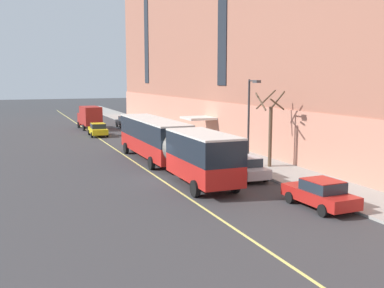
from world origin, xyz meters
TOP-DOWN VIEW (x-y plane):
  - ground_plane at (0.00, 0.00)m, footprint 260.00×260.00m
  - sidewalk at (8.66, 3.00)m, footprint 4.38×160.00m
  - city_bus at (1.36, 3.44)m, footprint 2.97×19.96m
  - parked_car_red_0 at (5.25, 14.36)m, footprint 2.10×4.31m
  - parked_car_silver_1 at (5.13, -1.75)m, footprint 2.06×4.68m
  - parked_car_black_2 at (5.27, 33.60)m, footprint 2.00×4.34m
  - parked_car_navy_3 at (5.18, 4.74)m, footprint 2.00×4.34m
  - parked_car_green_4 at (5.31, 20.98)m, footprint 2.13×4.49m
  - parked_car_red_6 at (5.42, -9.57)m, footprint 2.16×4.46m
  - box_truck at (0.24, 32.83)m, footprint 2.53×6.54m
  - taxi_cab at (-0.06, 25.23)m, footprint 2.12×4.39m
  - street_tree_mid_block at (8.61, 0.68)m, footprint 1.87×1.81m
  - street_lamp at (7.08, 1.05)m, footprint 0.36×1.48m
  - fire_hydrant at (6.98, 4.88)m, footprint 0.42×0.24m
  - lane_centerline at (-0.34, 3.00)m, footprint 0.16×140.00m

SIDE VIEW (x-z plane):
  - ground_plane at x=0.00m, z-range 0.00..0.00m
  - lane_centerline at x=-0.34m, z-range 0.00..0.01m
  - sidewalk at x=8.66m, z-range 0.00..0.15m
  - fire_hydrant at x=6.98m, z-range 0.13..0.85m
  - parked_car_navy_3 at x=5.18m, z-range 0.00..1.56m
  - parked_car_black_2 at x=5.27m, z-range 0.00..1.56m
  - parked_car_red_0 at x=5.25m, z-range 0.00..1.56m
  - taxi_cab at x=-0.06m, z-range 0.00..1.56m
  - parked_car_silver_1 at x=5.13m, z-range 0.00..1.56m
  - parked_car_red_6 at x=5.42m, z-range 0.00..1.56m
  - parked_car_green_4 at x=5.31m, z-range 0.00..1.56m
  - box_truck at x=0.24m, z-range 0.19..3.32m
  - city_bus at x=1.36m, z-range 0.29..3.79m
  - street_tree_mid_block at x=8.61m, z-range 0.21..6.05m
  - street_lamp at x=7.08m, z-range 0.92..7.54m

